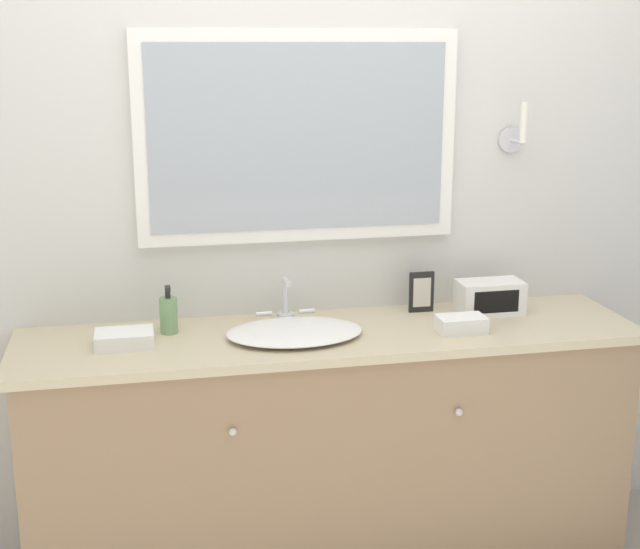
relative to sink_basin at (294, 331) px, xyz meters
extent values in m
cube|color=silver|center=(0.13, 0.30, 0.39)|extent=(8.00, 0.06, 2.55)
cube|color=white|center=(0.06, 0.26, 0.60)|extent=(1.10, 0.04, 0.72)
cube|color=#9EA8B2|center=(0.06, 0.24, 0.60)|extent=(1.01, 0.01, 0.63)
cylinder|color=silver|center=(0.84, 0.26, 0.58)|extent=(0.09, 0.01, 0.09)
cylinder|color=silver|center=(0.84, 0.21, 0.58)|extent=(0.02, 0.10, 0.02)
cylinder|color=white|center=(0.84, 0.16, 0.65)|extent=(0.02, 0.02, 0.14)
cube|color=#937556|center=(0.13, 0.02, -0.47)|extent=(2.02, 0.48, 0.84)
cube|color=#C6B793|center=(0.13, 0.02, -0.03)|extent=(2.08, 0.51, 0.03)
sphere|color=silver|center=(-0.23, -0.23, -0.23)|extent=(0.02, 0.02, 0.02)
sphere|color=silver|center=(0.49, -0.23, -0.23)|extent=(0.02, 0.02, 0.02)
ellipsoid|color=white|center=(0.00, -0.01, 0.00)|extent=(0.45, 0.32, 0.03)
cylinder|color=silver|center=(0.00, 0.17, 0.00)|extent=(0.06, 0.06, 0.03)
cylinder|color=silver|center=(0.00, 0.17, 0.07)|extent=(0.02, 0.02, 0.12)
cylinder|color=silver|center=(0.00, 0.14, 0.13)|extent=(0.02, 0.07, 0.02)
cylinder|color=white|center=(-0.08, 0.17, 0.01)|extent=(0.05, 0.02, 0.02)
cylinder|color=white|center=(0.07, 0.17, 0.01)|extent=(0.05, 0.02, 0.02)
cylinder|color=#709966|center=(-0.40, 0.12, 0.04)|extent=(0.06, 0.06, 0.12)
cylinder|color=black|center=(-0.40, 0.12, 0.12)|extent=(0.02, 0.02, 0.04)
cube|color=black|center=(-0.40, 0.11, 0.14)|extent=(0.02, 0.03, 0.01)
cube|color=white|center=(0.73, 0.11, 0.04)|extent=(0.23, 0.13, 0.12)
cube|color=black|center=(0.73, 0.05, 0.04)|extent=(0.17, 0.01, 0.08)
cube|color=black|center=(0.49, 0.18, 0.05)|extent=(0.09, 0.01, 0.15)
cube|color=beige|center=(0.49, 0.17, 0.05)|extent=(0.06, 0.00, 0.11)
cube|color=white|center=(-0.54, 0.02, 0.01)|extent=(0.18, 0.13, 0.05)
cube|color=white|center=(0.55, -0.07, 0.01)|extent=(0.16, 0.10, 0.05)
camera|label=1|loc=(-0.49, -2.74, 0.92)|focal=50.00mm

